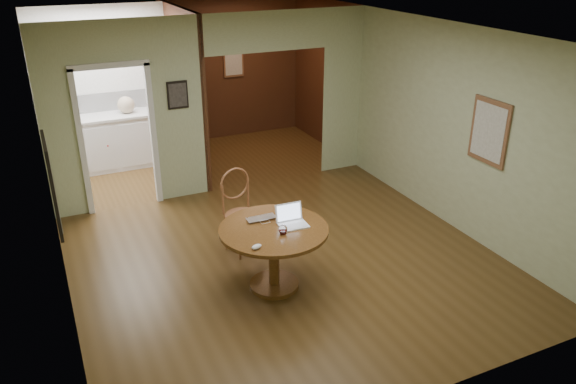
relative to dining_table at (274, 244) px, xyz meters
name	(u,v)px	position (x,y,z in m)	size (l,w,h in m)	color
floor	(288,263)	(0.35, 0.39, -0.56)	(5.00, 5.00, 0.00)	#4D3416
room_shell	(177,105)	(-0.11, 3.49, 0.73)	(5.20, 7.50, 5.00)	silver
dining_table	(274,244)	(0.00, 0.00, 0.00)	(1.21, 1.21, 0.76)	brown
chair	(240,206)	(-0.03, 0.99, 0.04)	(0.54, 0.54, 1.08)	brown
open_laptop	(291,219)	(0.22, 0.01, 0.26)	(0.32, 0.28, 0.22)	white
closed_laptop	(263,220)	(-0.05, 0.19, 0.21)	(0.34, 0.22, 0.03)	#BCBCC1
mouse	(257,247)	(-0.34, -0.35, 0.22)	(0.12, 0.07, 0.05)	white
wine_glass	(283,229)	(0.04, -0.17, 0.25)	(0.10, 0.10, 0.11)	white
pen	(286,231)	(0.09, -0.14, 0.20)	(0.01, 0.01, 0.14)	#0B0E50
kitchen_cabinet	(114,141)	(-1.00, 4.59, -0.09)	(2.06, 0.60, 0.94)	white
grocery_bag	(126,105)	(-0.73, 4.59, 0.52)	(0.29, 0.25, 0.29)	#C9B093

